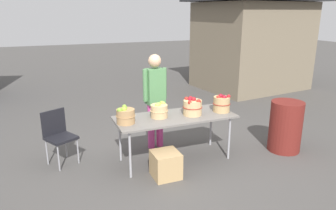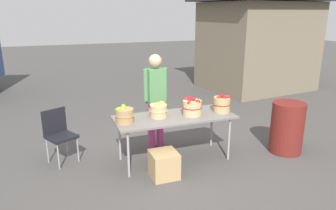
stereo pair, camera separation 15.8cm
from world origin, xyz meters
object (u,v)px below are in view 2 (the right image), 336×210
Objects in this scene: apple_basket_green_0 at (124,115)px; apple_basket_red_1 at (222,104)px; produce_crate at (164,164)px; apple_basket_red_0 at (192,107)px; folding_chair at (59,132)px; trash_barrel at (287,128)px; apple_basket_green_1 at (159,110)px; vendor_adult at (155,94)px; market_table at (175,119)px.

apple_basket_green_0 is 1.61m from apple_basket_red_1.
apple_basket_red_1 is 0.79× the size of produce_crate.
apple_basket_red_1 is (0.52, -0.02, 0.00)m from apple_basket_red_0.
trash_barrel is (3.66, -0.96, -0.07)m from folding_chair.
apple_basket_red_1 reaches higher than apple_basket_red_0.
trash_barrel is at bearing -10.78° from apple_basket_green_1.
apple_basket_red_0 is 1.04× the size of apple_basket_red_1.
vendor_adult is at bearing 77.98° from produce_crate.
trash_barrel is (2.03, -0.97, -0.54)m from vendor_adult.
apple_basket_green_0 is 0.75× the size of produce_crate.
produce_crate is (-0.63, -0.42, -0.69)m from apple_basket_red_0.
apple_basket_green_1 is 0.17× the size of vendor_adult.
vendor_adult is (-0.12, 0.60, 0.27)m from market_table.
apple_basket_green_0 reaches higher than market_table.
apple_basket_green_0 is 1.02× the size of apple_basket_green_1.
vendor_adult is 1.34m from produce_crate.
vendor_adult is 2.32m from trash_barrel.
produce_crate is (1.40, -1.06, -0.32)m from folding_chair.
market_table is 6.72× the size of apple_basket_green_1.
market_table is at bearing 171.17° from apple_basket_red_0.
vendor_adult reaches higher than apple_basket_red_0.
apple_basket_green_0 is 0.56m from apple_basket_green_1.
trash_barrel is at bearing -10.93° from market_table.
apple_basket_red_0 is at bearing 34.16° from produce_crate.
vendor_adult reaches higher than trash_barrel.
apple_basket_red_0 is (1.09, -0.01, 0.02)m from apple_basket_green_0.
vendor_adult is at bearing 121.87° from apple_basket_red_0.
apple_basket_red_0 is (0.28, -0.04, 0.18)m from market_table.
apple_basket_green_0 is at bearing 179.30° from apple_basket_red_0.
apple_basket_green_0 is 0.17× the size of vendor_adult.
produce_crate is (0.46, -0.44, -0.68)m from apple_basket_green_0.
vendor_adult reaches higher than apple_basket_green_0.
apple_basket_red_1 is at bearing -41.78° from folding_chair.
folding_chair is (-1.74, 0.59, -0.20)m from market_table.
apple_basket_green_0 reaches higher than produce_crate.
apple_basket_red_1 reaches higher than folding_chair.
apple_basket_green_1 is 0.33× the size of folding_chair.
apple_basket_red_1 is at bearing 164.75° from trash_barrel.
vendor_adult reaches higher than produce_crate.
market_table is 1.15× the size of vendor_adult.
apple_basket_red_0 is 2.15m from folding_chair.
produce_crate is at bearing -160.75° from apple_basket_red_1.
apple_basket_red_0 reaches higher than folding_chair.
apple_basket_red_0 is at bearing -9.18° from apple_basket_green_1.
apple_basket_green_0 reaches higher than trash_barrel.
apple_basket_green_1 is 1.06m from apple_basket_red_1.
apple_basket_red_0 reaches higher than market_table.
apple_basket_red_1 reaches higher than market_table.
apple_basket_green_1 is at bearing 170.82° from apple_basket_red_0.
apple_basket_green_1 is (-0.25, 0.04, 0.16)m from market_table.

